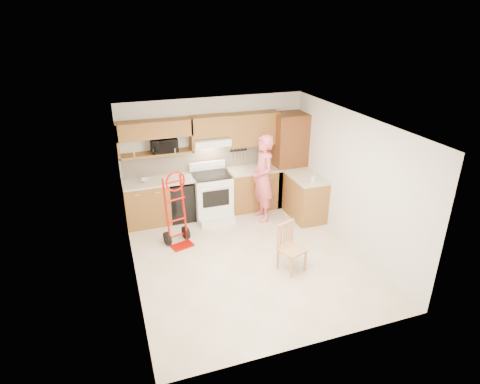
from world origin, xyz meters
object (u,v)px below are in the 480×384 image
dining_chair (292,248)px  person (263,179)px  hand_truck (178,213)px  microwave (164,145)px  range (212,193)px

dining_chair → person: bearing=63.2°
hand_truck → dining_chair: size_ratio=1.57×
microwave → hand_truck: (-0.01, -1.21, -0.96)m
microwave → person: 2.14m
microwave → person: size_ratio=0.28×
microwave → person: (1.88, -0.74, -0.70)m
microwave → dining_chair: (1.65, -2.67, -1.20)m
person → hand_truck: 1.97m
person → hand_truck: person is taller
hand_truck → microwave: bearing=73.3°
range → hand_truck: hand_truck is taller
microwave → dining_chair: microwave is taller
person → dining_chair: (-0.23, -1.94, -0.50)m
dining_chair → range: bearing=87.9°
person → dining_chair: size_ratio=2.16×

